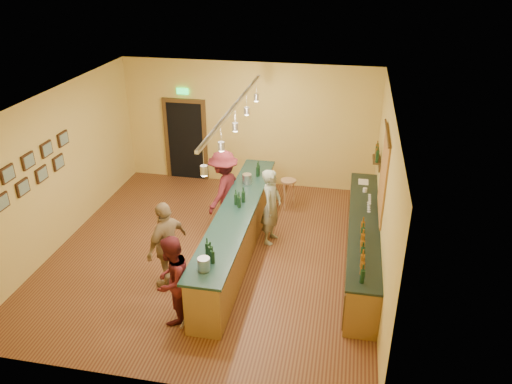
% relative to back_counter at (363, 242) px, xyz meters
% --- Properties ---
extents(floor, '(7.00, 7.00, 0.00)m').
position_rel_back_counter_xyz_m(floor, '(-2.97, -0.18, -0.49)').
color(floor, '#512717').
rests_on(floor, ground).
extents(ceiling, '(6.50, 7.00, 0.02)m').
position_rel_back_counter_xyz_m(ceiling, '(-2.97, -0.18, 2.71)').
color(ceiling, silver).
rests_on(ceiling, wall_back).
extents(wall_back, '(6.50, 0.02, 3.20)m').
position_rel_back_counter_xyz_m(wall_back, '(-2.97, 3.32, 1.11)').
color(wall_back, '#D9B951').
rests_on(wall_back, floor).
extents(wall_front, '(6.50, 0.02, 3.20)m').
position_rel_back_counter_xyz_m(wall_front, '(-2.97, -3.68, 1.11)').
color(wall_front, '#D9B951').
rests_on(wall_front, floor).
extents(wall_left, '(0.02, 7.00, 3.20)m').
position_rel_back_counter_xyz_m(wall_left, '(-6.22, -0.18, 1.11)').
color(wall_left, '#D9B951').
rests_on(wall_left, floor).
extents(wall_right, '(0.02, 7.00, 3.20)m').
position_rel_back_counter_xyz_m(wall_right, '(0.28, -0.18, 1.11)').
color(wall_right, '#D9B951').
rests_on(wall_right, floor).
extents(doorway, '(1.15, 0.09, 2.48)m').
position_rel_back_counter_xyz_m(doorway, '(-4.67, 3.30, 0.64)').
color(doorway, black).
rests_on(doorway, wall_back).
extents(tapestry, '(0.03, 1.40, 1.60)m').
position_rel_back_counter_xyz_m(tapestry, '(0.26, 0.22, 1.36)').
color(tapestry, maroon).
rests_on(tapestry, wall_right).
extents(bottle_shelf, '(0.17, 0.55, 0.54)m').
position_rel_back_counter_xyz_m(bottle_shelf, '(0.20, 1.72, 1.18)').
color(bottle_shelf, '#462D15').
rests_on(bottle_shelf, wall_right).
extents(picture_grid, '(0.06, 2.20, 0.70)m').
position_rel_back_counter_xyz_m(picture_grid, '(-6.18, -0.93, 1.46)').
color(picture_grid, '#382111').
rests_on(picture_grid, wall_left).
extents(back_counter, '(0.60, 4.55, 1.27)m').
position_rel_back_counter_xyz_m(back_counter, '(0.00, 0.00, 0.00)').
color(back_counter, brown).
rests_on(back_counter, floor).
extents(tasting_bar, '(0.73, 5.10, 1.38)m').
position_rel_back_counter_xyz_m(tasting_bar, '(-2.48, -0.18, 0.12)').
color(tasting_bar, brown).
rests_on(tasting_bar, floor).
extents(pendant_track, '(0.11, 4.60, 0.50)m').
position_rel_back_counter_xyz_m(pendant_track, '(-2.48, -0.18, 2.50)').
color(pendant_track, silver).
rests_on(pendant_track, ceiling).
extents(bartender, '(0.49, 0.66, 1.65)m').
position_rel_back_counter_xyz_m(bartender, '(-1.90, 0.48, 0.34)').
color(bartender, gray).
rests_on(bartender, floor).
extents(customer_a, '(0.71, 0.85, 1.58)m').
position_rel_back_counter_xyz_m(customer_a, '(-3.08, -2.31, 0.30)').
color(customer_a, '#59191E').
rests_on(customer_a, floor).
extents(customer_b, '(0.73, 1.08, 1.71)m').
position_rel_back_counter_xyz_m(customer_b, '(-3.49, -1.40, 0.37)').
color(customer_b, '#997A51').
rests_on(customer_b, floor).
extents(customer_c, '(0.90, 1.28, 1.80)m').
position_rel_back_counter_xyz_m(customer_c, '(-3.03, 0.92, 0.41)').
color(customer_c, '#59191E').
rests_on(customer_c, floor).
extents(bar_stool, '(0.36, 0.36, 0.75)m').
position_rel_back_counter_xyz_m(bar_stool, '(-1.75, 2.02, 0.12)').
color(bar_stool, '#946B43').
rests_on(bar_stool, floor).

